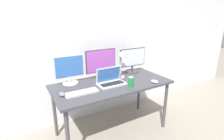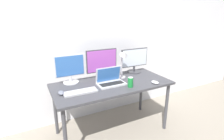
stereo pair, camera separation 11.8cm
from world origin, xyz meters
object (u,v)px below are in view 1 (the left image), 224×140
keyboard_main (82,93)px  mouse_by_keyboard (154,81)px  laptop_silver (111,80)px  desk_lamp (123,59)px  monitor_center (101,63)px  work_desk (112,88)px  monitor_left (69,69)px  soda_can_near_keyboard (131,82)px  mouse_by_laptop (62,94)px  monitor_right (133,60)px

keyboard_main → mouse_by_keyboard: bearing=-8.9°
laptop_silver → desk_lamp: desk_lamp is taller
monitor_center → mouse_by_keyboard: (0.52, -0.54, -0.20)m
work_desk → monitor_center: monitor_center is taller
work_desk → keyboard_main: (-0.46, -0.10, 0.08)m
monitor_center → laptop_silver: 0.33m
monitor_left → mouse_by_keyboard: (0.97, -0.54, -0.18)m
work_desk → monitor_center: (-0.03, 0.26, 0.29)m
work_desk → soda_can_near_keyboard: soda_can_near_keyboard is taller
desk_lamp → keyboard_main: bearing=-164.8°
work_desk → monitor_left: 0.60m
monitor_center → keyboard_main: bearing=-139.9°
soda_can_near_keyboard → monitor_left: bearing=142.4°
desk_lamp → work_desk: bearing=-159.6°
laptop_silver → soda_can_near_keyboard: size_ratio=2.81×
monitor_center → work_desk: bearing=-84.3°
work_desk → soda_can_near_keyboard: size_ratio=12.22×
work_desk → keyboard_main: size_ratio=4.00×
monitor_center → mouse_by_laptop: 0.74m
keyboard_main → soda_can_near_keyboard: 0.62m
monitor_center → desk_lamp: size_ratio=1.09×
monitor_right → laptop_silver: 0.63m
monitor_center → mouse_by_laptop: (-0.64, -0.31, -0.20)m
mouse_by_keyboard → desk_lamp: (-0.27, 0.36, 0.26)m
monitor_left → laptop_silver: 0.54m
monitor_right → laptop_silver: size_ratio=1.28×
work_desk → monitor_right: 0.63m
laptop_silver → mouse_by_laptop: size_ratio=3.50×
soda_can_near_keyboard → laptop_silver: bearing=131.9°
monitor_left → keyboard_main: 0.41m
monitor_center → monitor_right: monitor_center is taller
monitor_left → desk_lamp: (0.69, -0.18, 0.09)m
work_desk → mouse_by_keyboard: (0.49, -0.27, 0.09)m
keyboard_main → mouse_by_laptop: size_ratio=3.80×
mouse_by_laptop → soda_can_near_keyboard: bearing=-13.4°
laptop_silver → monitor_right: bearing=26.5°
monitor_right → mouse_by_laptop: monitor_right is taller
monitor_right → keyboard_main: bearing=-159.8°
mouse_by_laptop → soda_can_near_keyboard: (0.81, -0.17, 0.04)m
mouse_by_keyboard → laptop_silver: bearing=138.0°
laptop_silver → soda_can_near_keyboard: (0.18, -0.20, 0.01)m
monitor_right → work_desk: bearing=-153.7°
monitor_center → monitor_right: 0.54m
keyboard_main → desk_lamp: bearing=16.6°
work_desk → mouse_by_laptop: (-0.67, -0.05, 0.09)m
work_desk → monitor_right: monitor_right is taller
monitor_left → keyboard_main: bearing=-87.2°
keyboard_main → mouse_by_keyboard: size_ratio=3.70×
monitor_right → monitor_center: bearing=179.4°
laptop_silver → mouse_by_keyboard: laptop_silver is taller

